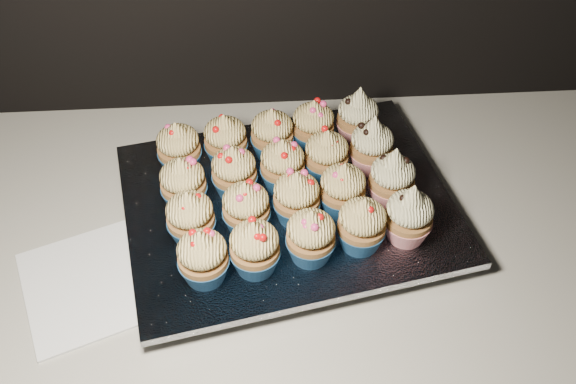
{
  "coord_description": "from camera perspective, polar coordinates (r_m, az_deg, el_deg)",
  "views": [
    {
      "loc": [
        0.02,
        1.13,
        1.58
      ],
      "look_at": [
        0.06,
        1.74,
        0.95
      ],
      "focal_mm": 40.0,
      "sensor_mm": 36.0,
      "label": 1
    }
  ],
  "objects": [
    {
      "name": "cupcake_2",
      "position": [
        0.8,
        2.04,
        -3.95
      ],
      "size": [
        0.06,
        0.06,
        0.08
      ],
      "color": "#1C5085",
      "rests_on": "foil_lining"
    },
    {
      "name": "cupcake_6",
      "position": [
        0.83,
        -3.75,
        -1.44
      ],
      "size": [
        0.06,
        0.06,
        0.08
      ],
      "color": "#1C5085",
      "rests_on": "foil_lining"
    },
    {
      "name": "cupcake_15",
      "position": [
        0.92,
        -9.68,
        3.87
      ],
      "size": [
        0.06,
        0.06,
        0.08
      ],
      "color": "#1C5085",
      "rests_on": "foil_lining"
    },
    {
      "name": "cupcake_0",
      "position": [
        0.78,
        -7.58,
        -5.76
      ],
      "size": [
        0.06,
        0.06,
        0.08
      ],
      "color": "#1C5085",
      "rests_on": "foil_lining"
    },
    {
      "name": "cupcake_13",
      "position": [
        0.9,
        3.44,
        3.23
      ],
      "size": [
        0.06,
        0.06,
        0.08
      ],
      "color": "#1C5085",
      "rests_on": "foil_lining"
    },
    {
      "name": "baking_tray",
      "position": [
        0.91,
        -0.0,
        -1.71
      ],
      "size": [
        0.46,
        0.39,
        0.02
      ],
      "primitive_type": "cube",
      "rotation": [
        0.0,
        0.0,
        0.2
      ],
      "color": "black",
      "rests_on": "worktop"
    },
    {
      "name": "cupcake_11",
      "position": [
        0.88,
        -4.8,
        1.79
      ],
      "size": [
        0.06,
        0.06,
        0.08
      ],
      "color": "#1C5085",
      "rests_on": "foil_lining"
    },
    {
      "name": "cupcake_9",
      "position": [
        0.87,
        9.24,
        1.2
      ],
      "size": [
        0.06,
        0.06,
        0.1
      ],
      "color": "red",
      "rests_on": "foil_lining"
    },
    {
      "name": "cupcake_3",
      "position": [
        0.81,
        6.57,
        -2.9
      ],
      "size": [
        0.06,
        0.06,
        0.08
      ],
      "color": "#1C5085",
      "rests_on": "foil_lining"
    },
    {
      "name": "cupcake_4",
      "position": [
        0.83,
        10.7,
        -2.06
      ],
      "size": [
        0.06,
        0.06,
        0.1
      ],
      "color": "red",
      "rests_on": "foil_lining"
    },
    {
      "name": "cupcake_16",
      "position": [
        0.93,
        -5.57,
        4.62
      ],
      "size": [
        0.06,
        0.06,
        0.08
      ],
      "color": "#1C5085",
      "rests_on": "foil_lining"
    },
    {
      "name": "cupcake_17",
      "position": [
        0.93,
        -1.42,
        5.18
      ],
      "size": [
        0.06,
        0.06,
        0.08
      ],
      "color": "#1C5085",
      "rests_on": "foil_lining"
    },
    {
      "name": "cupcake_18",
      "position": [
        0.95,
        2.25,
        5.92
      ],
      "size": [
        0.06,
        0.06,
        0.08
      ],
      "color": "#1C5085",
      "rests_on": "foil_lining"
    },
    {
      "name": "cupcake_5",
      "position": [
        0.83,
        -8.66,
        -2.26
      ],
      "size": [
        0.06,
        0.06,
        0.08
      ],
      "color": "#1C5085",
      "rests_on": "foil_lining"
    },
    {
      "name": "worktop",
      "position": [
        0.91,
        -3.8,
        -4.88
      ],
      "size": [
        2.44,
        0.64,
        0.04
      ],
      "primitive_type": "cube",
      "color": "silver",
      "rests_on": "cabinet"
    },
    {
      "name": "cupcake_8",
      "position": [
        0.85,
        4.88,
        0.23
      ],
      "size": [
        0.06,
        0.06,
        0.08
      ],
      "color": "#1C5085",
      "rests_on": "foil_lining"
    },
    {
      "name": "cupcake_12",
      "position": [
        0.88,
        -0.48,
        2.41
      ],
      "size": [
        0.06,
        0.06,
        0.08
      ],
      "color": "#1C5085",
      "rests_on": "foil_lining"
    },
    {
      "name": "cupcake_1",
      "position": [
        0.79,
        -2.98,
        -4.96
      ],
      "size": [
        0.06,
        0.06,
        0.08
      ],
      "color": "#1C5085",
      "rests_on": "foil_lining"
    },
    {
      "name": "napkin",
      "position": [
        0.88,
        -16.77,
        -7.67
      ],
      "size": [
        0.23,
        0.23,
        0.0
      ],
      "primitive_type": "cube",
      "rotation": [
        0.0,
        0.0,
        0.37
      ],
      "color": "white",
      "rests_on": "worktop"
    },
    {
      "name": "foil_lining",
      "position": [
        0.89,
        -0.0,
        -0.98
      ],
      "size": [
        0.5,
        0.43,
        0.01
      ],
      "primitive_type": "cube",
      "rotation": [
        0.0,
        0.0,
        0.2
      ],
      "color": "silver",
      "rests_on": "baking_tray"
    },
    {
      "name": "cupcake_19",
      "position": [
        0.97,
        6.22,
        6.66
      ],
      "size": [
        0.06,
        0.06,
        0.1
      ],
      "color": "red",
      "rests_on": "foil_lining"
    },
    {
      "name": "cupcake_10",
      "position": [
        0.87,
        -9.3,
        0.75
      ],
      "size": [
        0.06,
        0.06,
        0.08
      ],
      "color": "#1C5085",
      "rests_on": "foil_lining"
    },
    {
      "name": "cupcake_14",
      "position": [
        0.92,
        7.45,
        4.09
      ],
      "size": [
        0.06,
        0.06,
        0.1
      ],
      "color": "red",
      "rests_on": "foil_lining"
    },
    {
      "name": "cupcake_7",
      "position": [
        0.84,
        0.76,
        -0.52
      ],
      "size": [
        0.06,
        0.06,
        0.08
      ],
      "color": "#1C5085",
      "rests_on": "foil_lining"
    }
  ]
}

